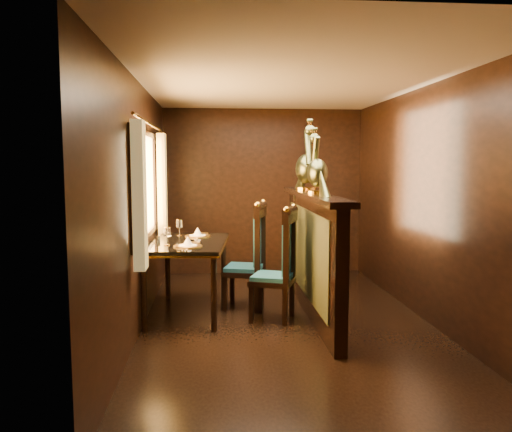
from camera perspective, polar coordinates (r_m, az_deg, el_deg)
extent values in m
plane|color=black|center=(5.39, 3.52, -12.14)|extent=(5.00, 5.00, 0.00)
cube|color=black|center=(7.62, 0.84, 2.79)|extent=(3.00, 0.04, 2.50)
cube|color=black|center=(2.71, 11.41, -3.19)|extent=(3.00, 0.04, 2.50)
cube|color=black|center=(5.14, -13.17, 1.08)|extent=(0.04, 5.00, 2.50)
cube|color=black|center=(5.56, 19.08, 1.27)|extent=(0.04, 5.00, 2.50)
cube|color=beige|center=(5.19, 3.70, 15.11)|extent=(3.00, 5.00, 0.04)
cube|color=#FFC672|center=(5.42, -12.72, 3.45)|extent=(0.01, 1.70, 1.05)
cube|color=#F8B943|center=(4.45, -13.18, 2.27)|extent=(0.10, 0.22, 1.30)
cube|color=#F8B943|center=(6.38, -10.67, 3.41)|extent=(0.10, 0.22, 1.30)
cylinder|color=gold|center=(5.42, -12.08, 10.29)|extent=(0.03, 2.20, 0.03)
cube|color=black|center=(5.57, 6.43, -4.66)|extent=(0.12, 2.60, 1.30)
cube|color=#323116|center=(5.55, 5.78, -4.17)|extent=(0.02, 2.20, 0.95)
cube|color=black|center=(5.49, 6.52, 2.33)|extent=(0.26, 2.70, 0.06)
cube|color=black|center=(5.60, -7.82, -3.07)|extent=(0.95, 1.44, 0.04)
cube|color=gold|center=(5.61, -7.82, -3.37)|extent=(0.97, 1.46, 0.02)
cylinder|color=black|center=(5.16, -12.70, -8.73)|extent=(0.06, 0.06, 0.76)
cylinder|color=black|center=(5.04, -4.85, -8.94)|extent=(0.06, 0.06, 0.76)
cylinder|color=black|center=(6.34, -10.06, -5.90)|extent=(0.06, 0.06, 0.76)
cylinder|color=black|center=(6.25, -3.71, -6.00)|extent=(0.06, 0.06, 0.76)
cylinder|color=orange|center=(5.24, -7.80, -3.42)|extent=(0.30, 0.30, 0.01)
cone|color=white|center=(5.23, -7.81, -2.83)|extent=(0.11, 0.11, 0.10)
cylinder|color=orange|center=(5.95, -6.69, -2.28)|extent=(0.30, 0.30, 0.01)
cone|color=white|center=(5.94, -6.69, -1.76)|extent=(0.11, 0.11, 0.10)
cylinder|color=silver|center=(5.61, -11.25, -2.60)|extent=(0.03, 0.03, 0.06)
cylinder|color=silver|center=(5.68, -11.06, -2.49)|extent=(0.03, 0.03, 0.06)
cube|color=black|center=(5.41, 1.87, -7.43)|extent=(0.57, 0.57, 0.06)
cube|color=#165163|center=(5.40, 1.87, -6.94)|extent=(0.51, 0.51, 0.05)
cube|color=#165163|center=(5.30, 3.89, -3.68)|extent=(0.15, 0.33, 0.56)
cube|color=black|center=(5.35, -0.53, -10.08)|extent=(0.05, 0.05, 0.39)
cube|color=black|center=(5.26, 3.33, -10.36)|extent=(0.05, 0.05, 0.39)
cube|color=black|center=(5.68, 0.50, -9.11)|extent=(0.05, 0.05, 0.39)
cube|color=black|center=(5.60, 4.13, -9.35)|extent=(0.05, 0.05, 0.39)
sphere|color=gold|center=(5.07, 3.51, 0.73)|extent=(0.07, 0.07, 0.07)
sphere|color=gold|center=(5.42, 4.31, 1.07)|extent=(0.07, 0.07, 0.07)
cube|color=black|center=(5.84, -1.39, -6.38)|extent=(0.54, 0.54, 0.06)
cube|color=#165163|center=(5.83, -1.39, -5.92)|extent=(0.49, 0.49, 0.05)
cube|color=#165163|center=(5.74, 0.49, -2.83)|extent=(0.12, 0.34, 0.57)
cube|color=black|center=(5.76, -3.57, -8.89)|extent=(0.05, 0.05, 0.40)
cube|color=black|center=(5.69, 0.07, -9.08)|extent=(0.05, 0.05, 0.40)
cube|color=black|center=(6.11, -2.73, -8.03)|extent=(0.05, 0.05, 0.40)
cube|color=black|center=(6.04, 0.69, -8.19)|extent=(0.05, 0.05, 0.40)
sphere|color=gold|center=(5.51, 0.17, 1.30)|extent=(0.07, 0.07, 0.07)
sphere|color=gold|center=(5.87, 0.80, 1.59)|extent=(0.07, 0.07, 0.07)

